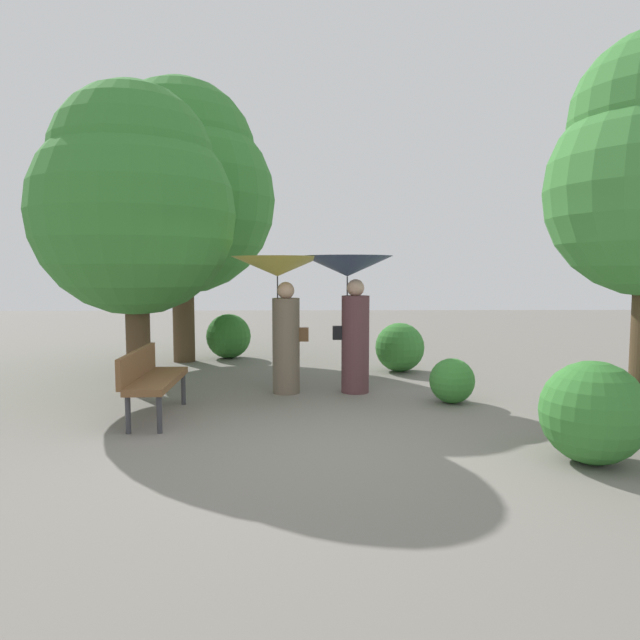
{
  "coord_description": "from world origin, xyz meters",
  "views": [
    {
      "loc": [
        -0.2,
        -5.63,
        1.78
      ],
      "look_at": [
        0.0,
        3.04,
        1.03
      ],
      "focal_mm": 31.69,
      "sensor_mm": 36.0,
      "label": 1
    }
  ],
  "objects_px": {
    "tree_mid_left": "(134,199)",
    "person_left": "(280,291)",
    "person_right": "(350,291)",
    "park_bench": "(151,376)",
    "tree_near_left": "(181,186)"
  },
  "relations": [
    {
      "from": "person_right",
      "to": "park_bench",
      "type": "distance_m",
      "value": 3.05
    },
    {
      "from": "person_right",
      "to": "tree_mid_left",
      "type": "relative_size",
      "value": 0.45
    },
    {
      "from": "person_left",
      "to": "park_bench",
      "type": "relative_size",
      "value": 1.32
    },
    {
      "from": "tree_near_left",
      "to": "tree_mid_left",
      "type": "distance_m",
      "value": 2.94
    },
    {
      "from": "tree_near_left",
      "to": "park_bench",
      "type": "bearing_deg",
      "value": -82.96
    },
    {
      "from": "person_right",
      "to": "tree_mid_left",
      "type": "height_order",
      "value": "tree_mid_left"
    },
    {
      "from": "park_bench",
      "to": "tree_near_left",
      "type": "height_order",
      "value": "tree_near_left"
    },
    {
      "from": "park_bench",
      "to": "tree_mid_left",
      "type": "distance_m",
      "value": 2.78
    },
    {
      "from": "person_right",
      "to": "tree_mid_left",
      "type": "distance_m",
      "value": 3.36
    },
    {
      "from": "tree_mid_left",
      "to": "person_left",
      "type": "bearing_deg",
      "value": -1.89
    },
    {
      "from": "tree_mid_left",
      "to": "tree_near_left",
      "type": "bearing_deg",
      "value": 89.2
    },
    {
      "from": "person_left",
      "to": "tree_near_left",
      "type": "height_order",
      "value": "tree_near_left"
    },
    {
      "from": "tree_mid_left",
      "to": "person_right",
      "type": "bearing_deg",
      "value": -0.88
    },
    {
      "from": "park_bench",
      "to": "tree_mid_left",
      "type": "height_order",
      "value": "tree_mid_left"
    },
    {
      "from": "park_bench",
      "to": "person_right",
      "type": "bearing_deg",
      "value": -61.98
    }
  ]
}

